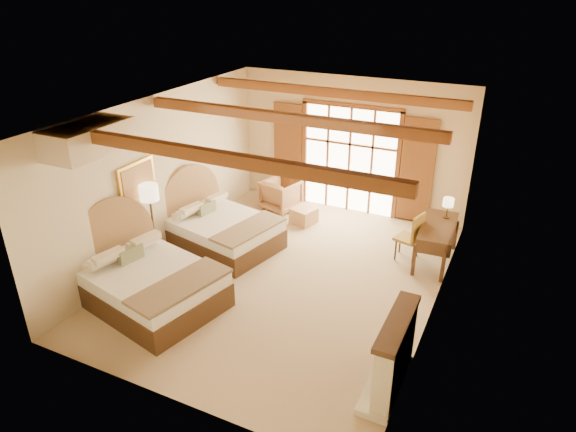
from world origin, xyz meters
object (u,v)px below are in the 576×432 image
Objects in this scene: armchair at (281,195)px; desk at (436,242)px; bed_near at (144,280)px; nightstand at (141,261)px; bed_far at (218,227)px.

desk reaches higher than armchair.
armchair is at bearing 98.31° from bed_near.
bed_near reaches higher than nightstand.
bed_far is 1.58× the size of desk.
nightstand is (-0.66, 0.67, -0.15)m from bed_near.
bed_near is at bearing -77.73° from bed_far.
bed_near is 4.59m from armchair.
nightstand is at bearing -153.49° from desk.
desk is at bearing 29.50° from bed_far.
bed_near is 3.20× the size of armchair.
bed_far is at bearing 95.05° from armchair.
bed_far is 4.47m from desk.
nightstand is 4.04m from armchair.
nightstand is at bearing -99.75° from bed_far.
armchair is 0.53× the size of desk.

